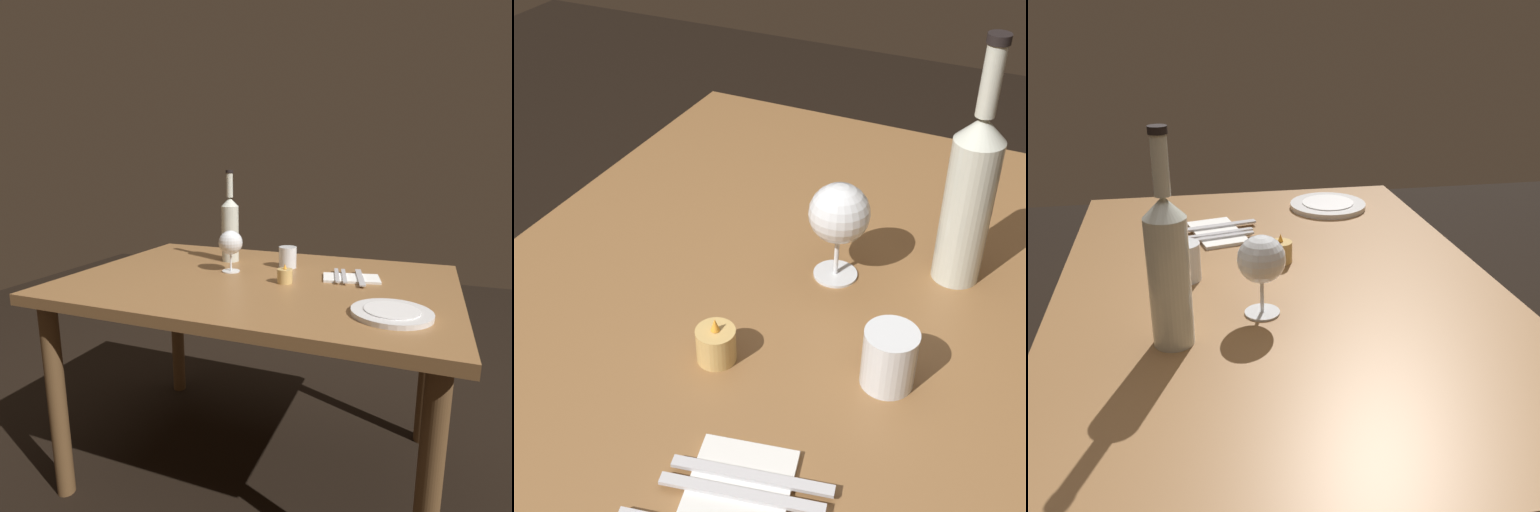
# 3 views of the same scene
# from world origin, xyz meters

# --- Properties ---
(ground_plane) EXTENTS (6.00, 6.00, 0.00)m
(ground_plane) POSITION_xyz_m (0.00, 0.00, 0.00)
(ground_plane) COLOR black
(dining_table) EXTENTS (1.30, 0.90, 0.74)m
(dining_table) POSITION_xyz_m (0.00, 0.00, 0.65)
(dining_table) COLOR olive
(dining_table) RESTS_ON ground
(wine_glass_left) EXTENTS (0.09, 0.09, 0.15)m
(wine_glass_left) POSITION_xyz_m (-0.13, 0.05, 0.85)
(wine_glass_left) COLOR white
(wine_glass_left) RESTS_ON dining_table
(wine_bottle) EXTENTS (0.07, 0.07, 0.37)m
(wine_bottle) POSITION_xyz_m (-0.21, 0.21, 0.88)
(wine_bottle) COLOR silver
(wine_bottle) RESTS_ON dining_table
(water_tumbler) EXTENTS (0.07, 0.07, 0.08)m
(water_tumbler) POSITION_xyz_m (0.05, 0.19, 0.78)
(water_tumbler) COLOR white
(water_tumbler) RESTS_ON dining_table
(votive_candle) EXTENTS (0.05, 0.05, 0.07)m
(votive_candle) POSITION_xyz_m (0.10, -0.02, 0.76)
(votive_candle) COLOR #DBB266
(votive_candle) RESTS_ON dining_table
(dinner_plate) EXTENTS (0.21, 0.21, 0.02)m
(dinner_plate) POSITION_xyz_m (0.46, -0.22, 0.75)
(dinner_plate) COLOR white
(dinner_plate) RESTS_ON dining_table
(folded_napkin) EXTENTS (0.21, 0.15, 0.01)m
(folded_napkin) POSITION_xyz_m (0.30, 0.10, 0.74)
(folded_napkin) COLOR white
(folded_napkin) RESTS_ON dining_table
(fork_inner) EXTENTS (0.05, 0.18, 0.00)m
(fork_inner) POSITION_xyz_m (0.28, 0.10, 0.75)
(fork_inner) COLOR silver
(fork_inner) RESTS_ON folded_napkin
(fork_outer) EXTENTS (0.05, 0.18, 0.00)m
(fork_outer) POSITION_xyz_m (0.25, 0.10, 0.75)
(fork_outer) COLOR silver
(fork_outer) RESTS_ON folded_napkin
(table_knife) EXTENTS (0.07, 0.21, 0.00)m
(table_knife) POSITION_xyz_m (0.33, 0.10, 0.75)
(table_knife) COLOR silver
(table_knife) RESTS_ON folded_napkin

